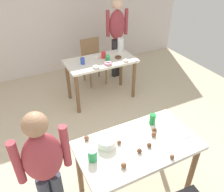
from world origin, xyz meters
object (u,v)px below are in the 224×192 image
mixing_bowl (107,142)px  soda_can (152,119)px  dining_table_near (137,152)px  pitcher_far (121,45)px  chair_far_table (93,58)px  person_adult_far (117,32)px  dining_table_far (101,66)px  person_girl_near (46,168)px

mixing_bowl → soda_can: soda_can is taller
dining_table_near → pitcher_far: size_ratio=4.81×
dining_table_near → chair_far_table: bearing=77.2°
dining_table_near → mixing_bowl: bearing=156.9°
chair_far_table → person_adult_far: size_ratio=0.55×
person_adult_far → mixing_bowl: (-1.39, -2.45, -0.17)m
dining_table_far → mixing_bowl: size_ratio=6.59×
dining_table_near → pitcher_far: 2.33m
person_adult_far → mixing_bowl: 2.82m
person_girl_near → dining_table_near: bearing=-3.2°
mixing_bowl → soda_can: bearing=7.3°
dining_table_near → person_adult_far: (1.11, 2.57, 0.32)m
dining_table_near → soda_can: bearing=32.9°
mixing_bowl → chair_far_table: bearing=70.7°
chair_far_table → person_adult_far: 0.70m
person_adult_far → pitcher_far: bearing=-109.8°
person_adult_far → soda_can: size_ratio=13.06×
dining_table_near → chair_far_table: chair_far_table is taller
dining_table_far → pitcher_far: pitcher_far is taller
pitcher_far → soda_can: bearing=-108.7°
dining_table_near → person_girl_near: 0.90m
person_adult_far → mixing_bowl: bearing=-119.6°
dining_table_far → chair_far_table: bearing=80.0°
person_girl_near → pitcher_far: bearing=48.6°
person_adult_far → person_girl_near: bearing=-128.3°
dining_table_far → pitcher_far: bearing=20.9°
chair_far_table → mixing_bowl: chair_far_table is taller
person_girl_near → person_adult_far: size_ratio=0.88×
person_girl_near → mixing_bowl: bearing=6.8°
dining_table_near → dining_table_far: same height
dining_table_near → dining_table_far: bearing=76.3°
dining_table_far → chair_far_table: (0.12, 0.66, -0.13)m
dining_table_near → pitcher_far: pitcher_far is taller
person_adult_far → soda_can: person_adult_far is taller
dining_table_far → person_adult_far: size_ratio=0.74×
dining_table_far → soda_can: bearing=-95.7°
dining_table_near → pitcher_far: bearing=65.8°
person_girl_near → pitcher_far: (1.83, 2.07, 0.05)m
person_girl_near → person_adult_far: (1.99, 2.52, 0.14)m
dining_table_far → soda_can: soda_can is taller
soda_can → dining_table_far: bearing=84.3°
dining_table_far → dining_table_near: bearing=-103.7°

